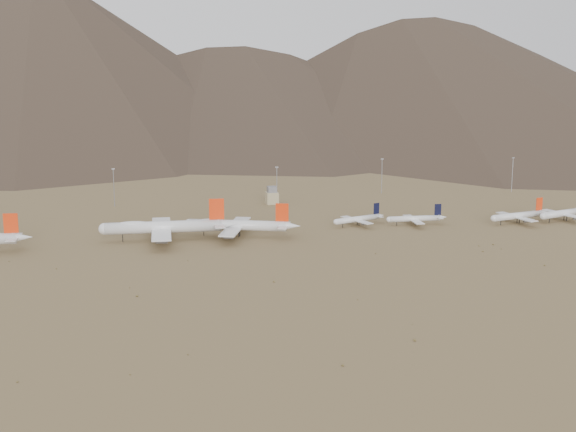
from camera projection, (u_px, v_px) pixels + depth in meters
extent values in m
plane|color=olive|center=(267.00, 247.00, 425.25)|extent=(3000.00, 3000.00, 0.00)
cone|color=white|center=(23.00, 237.00, 415.53)|extent=(10.68, 6.38, 5.24)
cube|color=white|center=(14.00, 237.00, 414.94)|extent=(7.32, 20.08, 0.35)
cube|color=red|center=(11.00, 223.00, 413.30)|extent=(7.33, 1.37, 10.33)
cylinder|color=white|center=(164.00, 227.00, 438.10)|extent=(63.68, 12.11, 6.55)
sphere|color=white|center=(104.00, 229.00, 433.26)|extent=(6.42, 6.42, 6.42)
cone|color=white|center=(228.00, 224.00, 443.42)|extent=(11.88, 6.87, 5.89)
cube|color=white|center=(161.00, 229.00, 438.10)|extent=(15.22, 58.74, 0.82)
cube|color=white|center=(219.00, 224.00, 442.62)|extent=(7.63, 22.48, 0.39)
cube|color=red|center=(217.00, 209.00, 440.73)|extent=(8.26, 1.31, 11.61)
cylinder|color=black|center=(123.00, 238.00, 435.82)|extent=(0.42, 0.42, 4.43)
cylinder|color=black|center=(166.00, 236.00, 440.98)|extent=(0.53, 0.53, 4.43)
cylinder|color=black|center=(166.00, 237.00, 437.81)|extent=(0.53, 0.53, 4.43)
ellipsoid|color=white|center=(133.00, 225.00, 435.22)|extent=(20.63, 6.68, 3.93)
cylinder|color=slate|center=(161.00, 227.00, 449.67)|extent=(6.57, 3.49, 2.95)
cylinder|color=slate|center=(161.00, 236.00, 427.19)|extent=(6.57, 3.49, 2.95)
cylinder|color=slate|center=(161.00, 223.00, 459.78)|extent=(6.57, 3.49, 2.95)
cylinder|color=slate|center=(161.00, 241.00, 417.08)|extent=(6.57, 3.49, 2.95)
cylinder|color=white|center=(237.00, 225.00, 447.57)|extent=(53.28, 25.43, 5.68)
sphere|color=white|center=(189.00, 224.00, 451.06)|extent=(5.57, 5.57, 5.57)
cone|color=white|center=(292.00, 226.00, 443.57)|extent=(11.09, 8.39, 5.12)
cube|color=white|center=(235.00, 227.00, 447.88)|extent=(26.65, 50.15, 0.71)
cube|color=white|center=(284.00, 225.00, 444.10)|extent=(11.62, 19.65, 0.34)
cube|color=red|center=(282.00, 212.00, 442.78)|extent=(6.84, 3.09, 10.09)
cylinder|color=black|center=(204.00, 232.00, 450.97)|extent=(0.37, 0.37, 3.85)
cylinder|color=black|center=(240.00, 233.00, 449.77)|extent=(0.46, 0.46, 3.85)
cylinder|color=black|center=(239.00, 234.00, 447.01)|extent=(0.46, 0.46, 3.85)
ellipsoid|color=white|center=(212.00, 222.00, 449.07)|extent=(17.94, 10.41, 3.41)
cylinder|color=slate|center=(239.00, 225.00, 457.96)|extent=(6.06, 4.39, 2.56)
cylinder|color=slate|center=(232.00, 233.00, 438.36)|extent=(6.06, 4.39, 2.56)
cylinder|color=slate|center=(242.00, 222.00, 466.78)|extent=(6.06, 4.39, 2.56)
cylinder|color=slate|center=(229.00, 237.00, 429.55)|extent=(6.06, 4.39, 2.56)
cylinder|color=white|center=(357.00, 219.00, 477.05)|extent=(30.45, 12.70, 3.36)
sphere|color=white|center=(336.00, 222.00, 469.04)|extent=(3.29, 3.29, 3.29)
cone|color=white|center=(380.00, 216.00, 485.97)|extent=(6.22, 4.59, 3.02)
cube|color=white|center=(357.00, 220.00, 476.83)|extent=(12.86, 26.74, 0.42)
cube|color=white|center=(377.00, 216.00, 484.68)|extent=(5.75, 10.44, 0.20)
cube|color=black|center=(376.00, 208.00, 483.42)|extent=(3.92, 1.52, 6.63)
cylinder|color=black|center=(343.00, 226.00, 472.01)|extent=(0.35, 0.35, 2.30)
cylinder|color=black|center=(357.00, 223.00, 478.64)|extent=(0.44, 0.44, 2.30)
cylinder|color=black|center=(359.00, 224.00, 477.24)|extent=(0.44, 0.44, 2.30)
cylinder|color=slate|center=(349.00, 219.00, 483.17)|extent=(3.41, 2.39, 1.51)
cylinder|color=slate|center=(364.00, 224.00, 470.83)|extent=(3.41, 2.39, 1.51)
cylinder|color=white|center=(414.00, 219.00, 478.23)|extent=(31.50, 5.95, 3.40)
sphere|color=white|center=(389.00, 219.00, 475.74)|extent=(3.33, 3.33, 3.33)
cone|color=white|center=(443.00, 217.00, 480.97)|extent=(5.87, 3.51, 3.06)
cube|color=white|center=(413.00, 219.00, 478.23)|extent=(7.19, 27.17, 0.43)
cube|color=white|center=(439.00, 217.00, 480.55)|extent=(3.64, 10.40, 0.20)
cube|color=black|center=(438.00, 209.00, 479.51)|extent=(4.08, 0.64, 6.71)
cylinder|color=black|center=(397.00, 224.00, 477.06)|extent=(0.36, 0.36, 2.33)
cylinder|color=black|center=(415.00, 223.00, 479.73)|extent=(0.45, 0.45, 2.33)
cylinder|color=black|center=(416.00, 223.00, 478.08)|extent=(0.45, 0.45, 2.33)
cylinder|color=slate|center=(410.00, 218.00, 485.67)|extent=(3.25, 1.78, 1.53)
cylinder|color=slate|center=(417.00, 223.00, 471.13)|extent=(3.25, 1.78, 1.53)
cylinder|color=white|center=(518.00, 216.00, 483.36)|extent=(36.35, 11.29, 3.94)
sphere|color=white|center=(494.00, 218.00, 475.61)|extent=(3.86, 3.86, 3.86)
cone|color=white|center=(543.00, 212.00, 491.98)|extent=(7.12, 4.81, 3.55)
cube|color=white|center=(517.00, 217.00, 483.17)|extent=(12.06, 31.65, 0.49)
cube|color=white|center=(540.00, 213.00, 490.72)|extent=(5.62, 12.24, 0.24)
cube|color=red|center=(539.00, 204.00, 489.32)|extent=(4.69, 1.31, 7.78)
cylinder|color=black|center=(501.00, 223.00, 478.60)|extent=(0.41, 0.41, 2.70)
cylinder|color=black|center=(517.00, 221.00, 485.21)|extent=(0.52, 0.52, 2.70)
cylinder|color=black|center=(519.00, 221.00, 483.47)|extent=(0.52, 0.52, 2.70)
cylinder|color=slate|center=(507.00, 216.00, 491.05)|extent=(3.92, 2.48, 1.77)
cylinder|color=slate|center=(527.00, 221.00, 475.68)|extent=(3.92, 2.48, 1.77)
cylinder|color=white|center=(565.00, 213.00, 490.51)|extent=(37.57, 14.59, 4.12)
sphere|color=white|center=(543.00, 216.00, 481.13)|extent=(4.04, 4.04, 4.04)
cube|color=white|center=(564.00, 214.00, 490.26)|extent=(14.95, 32.92, 0.51)
cylinder|color=black|center=(549.00, 221.00, 484.64)|extent=(0.43, 0.43, 2.82)
cylinder|color=black|center=(564.00, 218.00, 492.45)|extent=(0.54, 0.54, 2.82)
cylinder|color=black|center=(567.00, 219.00, 490.71)|extent=(0.54, 0.54, 2.82)
cylinder|color=slate|center=(552.00, 213.00, 498.17)|extent=(4.16, 2.84, 1.85)
cylinder|color=slate|center=(576.00, 218.00, 482.77)|extent=(4.16, 2.84, 1.85)
cube|color=tan|center=(272.00, 198.00, 545.62)|extent=(8.00, 8.00, 8.00)
cube|color=slate|center=(272.00, 189.00, 544.42)|extent=(6.00, 6.00, 4.00)
cylinder|color=gray|center=(114.00, 188.00, 535.16)|extent=(0.50, 0.50, 25.00)
cube|color=gray|center=(113.00, 169.00, 532.59)|extent=(2.00, 0.60, 0.80)
cylinder|color=gray|center=(277.00, 186.00, 543.35)|extent=(0.50, 0.50, 25.00)
cube|color=gray|center=(277.00, 167.00, 540.78)|extent=(2.00, 0.60, 0.80)
cylinder|color=gray|center=(382.00, 176.00, 584.62)|extent=(0.50, 0.50, 25.00)
cube|color=gray|center=(382.00, 159.00, 582.05)|extent=(2.00, 0.60, 0.80)
cylinder|color=gray|center=(512.00, 175.00, 591.15)|extent=(0.50, 0.50, 25.00)
cube|color=gray|center=(513.00, 158.00, 588.58)|extent=(2.00, 0.60, 0.80)
ellipsoid|color=brown|center=(415.00, 340.00, 286.80)|extent=(1.09, 1.09, 0.81)
ellipsoid|color=brown|center=(483.00, 251.00, 414.91)|extent=(0.94, 0.94, 0.64)
ellipsoid|color=brown|center=(493.00, 244.00, 429.78)|extent=(1.02, 1.02, 0.63)
ellipsoid|color=brown|center=(479.00, 246.00, 427.14)|extent=(0.76, 0.76, 0.47)
ellipsoid|color=brown|center=(17.00, 382.00, 250.83)|extent=(0.73, 0.73, 0.50)
ellipsoid|color=brown|center=(358.00, 300.00, 334.37)|extent=(0.51, 0.51, 0.34)
ellipsoid|color=brown|center=(9.00, 261.00, 395.65)|extent=(0.64, 0.64, 0.32)
ellipsoid|color=brown|center=(501.00, 249.00, 420.30)|extent=(0.67, 0.67, 0.42)
ellipsoid|color=brown|center=(376.00, 254.00, 410.56)|extent=(0.65, 0.65, 0.47)
ellipsoid|color=brown|center=(56.00, 269.00, 381.92)|extent=(0.75, 0.75, 0.40)
ellipsoid|color=brown|center=(130.00, 288.00, 351.10)|extent=(0.53, 0.53, 0.38)
ellipsoid|color=brown|center=(130.00, 375.00, 256.74)|extent=(0.56, 0.56, 0.30)
ellipsoid|color=brown|center=(343.00, 365.00, 263.80)|extent=(0.84, 0.84, 0.73)
ellipsoid|color=brown|center=(274.00, 282.00, 360.06)|extent=(0.93, 0.93, 0.70)
ellipsoid|color=brown|center=(545.00, 265.00, 387.80)|extent=(0.94, 0.94, 0.61)
ellipsoid|color=brown|center=(188.00, 354.00, 273.68)|extent=(0.57, 0.57, 0.36)
ellipsoid|color=brown|center=(137.00, 296.00, 338.83)|extent=(1.03, 1.03, 0.78)
ellipsoid|color=brown|center=(412.00, 325.00, 303.81)|extent=(0.53, 0.53, 0.31)
ellipsoid|color=brown|center=(188.00, 260.00, 397.04)|extent=(0.55, 0.55, 0.39)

